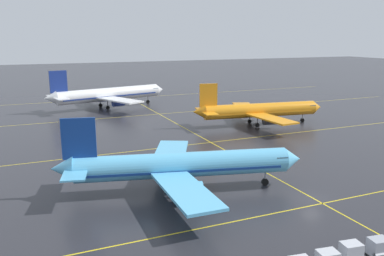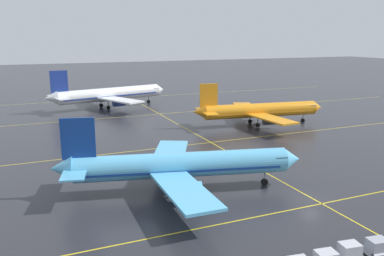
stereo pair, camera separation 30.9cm
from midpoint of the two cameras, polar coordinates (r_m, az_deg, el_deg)
The scene contains 7 objects.
ground_plane at distance 56.64m, azimuth 16.74°, elevation -9.59°, with size 600.00×600.00×0.00m, color #28282D.
airliner_front_gate at distance 55.47m, azimuth -1.90°, elevation -5.39°, with size 34.80×29.60×10.92m.
airliner_second_row at distance 98.38m, azimuth 9.49°, elevation 2.51°, with size 34.02×29.08×10.58m.
airliner_third_row at distance 123.35m, azimuth -12.03°, elevation 4.73°, with size 38.34×32.58×12.01m.
taxiway_markings at distance 96.53m, azimuth -1.71°, elevation 0.29°, with size 167.14×146.79×0.01m.
baggage_cart_row_middle at distance 42.83m, azimuth 21.70°, elevation -16.16°, with size 2.84×1.94×1.86m.
baggage_cart_row_fourth at distance 44.68m, azimuth 25.06°, elevation -15.22°, with size 2.84×1.94×1.86m.
Camera 1 is at (-34.65, -39.52, 21.21)m, focal length 37.13 mm.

